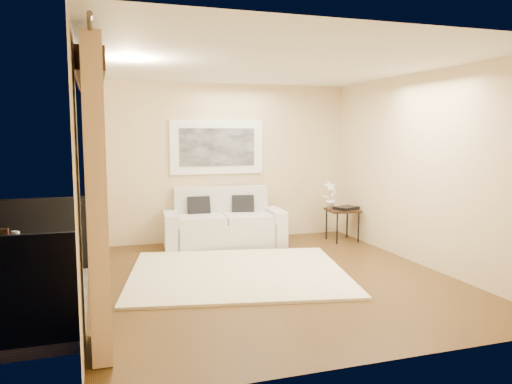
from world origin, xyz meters
name	(u,v)px	position (x,y,z in m)	size (l,w,h in m)	color
floor	(271,278)	(0.00, 0.00, 0.00)	(5.00, 5.00, 0.00)	#533818
room_shell	(90,73)	(-2.13, 0.00, 2.52)	(5.00, 6.40, 5.00)	white
curtains	(96,180)	(-2.11, 0.00, 1.34)	(0.16, 4.80, 2.64)	#D2AE81
artwork	(217,147)	(-0.11, 2.46, 1.62)	(1.62, 0.07, 0.92)	white
rug	(238,273)	(-0.36, 0.31, 0.02)	(2.81, 2.45, 0.04)	#FFF3CD
sofa	(223,225)	(-0.10, 2.09, 0.33)	(2.03, 1.01, 0.95)	silver
side_table	(343,213)	(1.93, 1.74, 0.49)	(0.56, 0.56, 0.55)	black
tray	(346,208)	(1.99, 1.70, 0.58)	(0.38, 0.28, 0.05)	black
orchid	(330,194)	(1.77, 1.90, 0.80)	(0.26, 0.18, 0.49)	white
bistro_table	(0,251)	(-3.10, -0.15, 0.63)	(0.63, 0.63, 0.71)	black
candle	(7,237)	(-3.05, -0.03, 0.75)	(0.06, 0.06, 0.07)	#FB1C16
glass_a	(17,237)	(-2.92, -0.19, 0.77)	(0.06, 0.06, 0.12)	white
glass_b	(15,237)	(-2.95, -0.15, 0.77)	(0.06, 0.06, 0.12)	white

